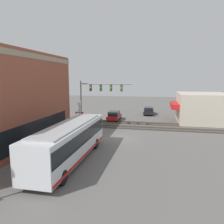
{
  "coord_description": "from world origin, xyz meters",
  "views": [
    {
      "loc": [
        -24.32,
        -4.29,
        6.9
      ],
      "look_at": [
        4.98,
        1.93,
        2.29
      ],
      "focal_mm": 35.0,
      "sensor_mm": 36.0,
      "label": 1
    }
  ],
  "objects_px": {
    "crossing_signal": "(79,113)",
    "parked_car_red": "(114,116)",
    "city_bus": "(70,141)",
    "parked_car_black": "(149,111)"
  },
  "relations": [
    {
      "from": "parked_car_black",
      "to": "parked_car_red",
      "type": "bearing_deg",
      "value": 142.53
    },
    {
      "from": "parked_car_black",
      "to": "crossing_signal",
      "type": "bearing_deg",
      "value": 148.89
    },
    {
      "from": "city_bus",
      "to": "crossing_signal",
      "type": "distance_m",
      "value": 11.76
    },
    {
      "from": "parked_car_red",
      "to": "crossing_signal",
      "type": "bearing_deg",
      "value": 155.82
    },
    {
      "from": "city_bus",
      "to": "parked_car_red",
      "type": "height_order",
      "value": "city_bus"
    },
    {
      "from": "crossing_signal",
      "to": "parked_car_red",
      "type": "xyz_separation_m",
      "value": [
        7.44,
        -3.34,
        -1.6
      ]
    },
    {
      "from": "crossing_signal",
      "to": "parked_car_red",
      "type": "bearing_deg",
      "value": -24.18
    },
    {
      "from": "city_bus",
      "to": "parked_car_black",
      "type": "bearing_deg",
      "value": -11.84
    },
    {
      "from": "crossing_signal",
      "to": "parked_car_black",
      "type": "distance_m",
      "value": 17.0
    },
    {
      "from": "city_bus",
      "to": "parked_car_black",
      "type": "height_order",
      "value": "city_bus"
    }
  ]
}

